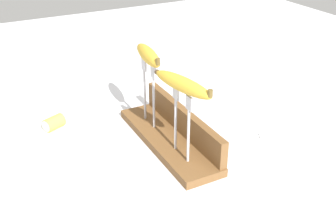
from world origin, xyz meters
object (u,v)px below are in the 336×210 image
at_px(fork_stand_right, 182,118).
at_px(fork_fallen_far, 250,135).
at_px(fork_stand_left, 149,87).
at_px(banana_raised_left, 148,55).
at_px(banana_raised_right, 183,84).
at_px(banana_chunk_near, 54,123).
at_px(fork_fallen_near, 169,104).

distance_m(fork_stand_right, fork_fallen_far, 0.28).
bearing_deg(fork_stand_left, banana_raised_left, 173.25).
distance_m(banana_raised_right, fork_fallen_far, 0.33).
bearing_deg(fork_fallen_far, fork_stand_left, -125.52).
distance_m(banana_raised_left, banana_raised_right, 0.19).
bearing_deg(fork_fallen_far, banana_raised_left, -125.53).
xyz_separation_m(fork_stand_left, banana_chunk_near, (-0.14, -0.26, -0.12)).
height_order(fork_fallen_near, fork_fallen_far, same).
relative_size(banana_raised_left, fork_fallen_near, 0.94).
bearing_deg(banana_chunk_near, fork_stand_left, 61.75).
bearing_deg(banana_chunk_near, banana_raised_left, 61.76).
height_order(fork_stand_right, banana_raised_left, banana_raised_left).
xyz_separation_m(fork_stand_left, banana_raised_right, (0.19, -0.00, 0.09)).
bearing_deg(fork_fallen_far, banana_chunk_near, -121.95).
bearing_deg(banana_chunk_near, fork_fallen_near, 86.57).
height_order(fork_stand_right, banana_chunk_near, fork_stand_right).
relative_size(banana_raised_left, banana_chunk_near, 2.44).
height_order(banana_raised_left, fork_fallen_near, banana_raised_left).
distance_m(banana_raised_left, fork_fallen_near, 0.29).
distance_m(banana_raised_right, fork_fallen_near, 0.40).
xyz_separation_m(fork_stand_right, fork_fallen_far, (-0.02, 0.24, -0.13)).
distance_m(fork_stand_left, fork_fallen_near, 0.22).
relative_size(fork_stand_left, banana_raised_left, 1.11).
xyz_separation_m(banana_raised_right, banana_chunk_near, (-0.33, -0.26, -0.21)).
relative_size(fork_stand_right, banana_raised_right, 0.92).
relative_size(banana_raised_right, fork_fallen_near, 1.08).
height_order(fork_stand_right, fork_fallen_far, fork_stand_right).
bearing_deg(fork_stand_right, banana_raised_right, -167.40).
height_order(banana_raised_right, fork_fallen_far, banana_raised_right).
bearing_deg(banana_raised_right, fork_fallen_far, 94.65).
bearing_deg(banana_raised_left, fork_stand_right, -0.00).
relative_size(fork_stand_left, banana_raised_right, 0.96).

